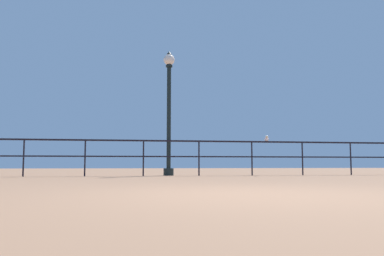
# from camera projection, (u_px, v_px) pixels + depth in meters

# --- Properties ---
(ground_plane) EXTENTS (60.00, 60.00, 0.00)m
(ground_plane) POSITION_uv_depth(u_px,v_px,m) (252.00, 195.00, 4.48)
(ground_plane) COLOR #94694C
(pier_railing) EXTENTS (21.77, 0.05, 1.06)m
(pier_railing) POSITION_uv_depth(u_px,v_px,m) (172.00, 150.00, 11.85)
(pier_railing) COLOR black
(pier_railing) RESTS_ON ground_plane
(lamppost_center) EXTENTS (0.35, 0.35, 3.88)m
(lamppost_center) POSITION_uv_depth(u_px,v_px,m) (169.00, 104.00, 12.30)
(lamppost_center) COLOR black
(lamppost_center) RESTS_ON ground_plane
(seagull_on_rail) EXTENTS (0.21, 0.37, 0.18)m
(seagull_on_rail) POSITION_uv_depth(u_px,v_px,m) (267.00, 139.00, 12.38)
(seagull_on_rail) COLOR white
(seagull_on_rail) RESTS_ON pier_railing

